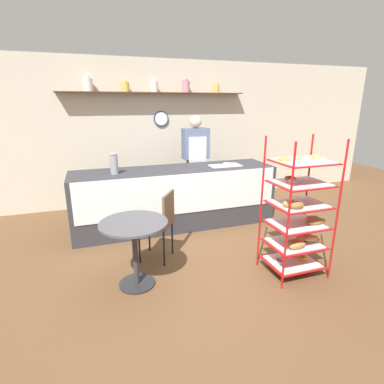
# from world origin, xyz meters

# --- Properties ---
(ground_plane) EXTENTS (14.00, 14.00, 0.00)m
(ground_plane) POSITION_xyz_m (0.00, 0.00, 0.00)
(ground_plane) COLOR brown
(back_wall) EXTENTS (10.00, 0.30, 2.70)m
(back_wall) POSITION_xyz_m (-0.00, 2.65, 1.37)
(back_wall) COLOR beige
(back_wall) RESTS_ON ground_plane
(display_counter) EXTENTS (3.16, 0.79, 0.94)m
(display_counter) POSITION_xyz_m (0.00, 1.28, 0.47)
(display_counter) COLOR #333338
(display_counter) RESTS_ON ground_plane
(pastry_rack) EXTENTS (0.65, 0.53, 1.58)m
(pastry_rack) POSITION_xyz_m (0.93, -0.54, 0.71)
(pastry_rack) COLOR #B71414
(pastry_rack) RESTS_ON ground_plane
(person_worker) EXTENTS (0.46, 0.23, 1.71)m
(person_worker) POSITION_xyz_m (0.54, 1.86, 0.94)
(person_worker) COLOR #282833
(person_worker) RESTS_ON ground_plane
(cafe_table) EXTENTS (0.71, 0.71, 0.74)m
(cafe_table) POSITION_xyz_m (-0.86, -0.21, 0.56)
(cafe_table) COLOR #262628
(cafe_table) RESTS_ON ground_plane
(cafe_chair) EXTENTS (0.53, 0.53, 0.89)m
(cafe_chair) POSITION_xyz_m (-0.46, 0.25, 0.55)
(cafe_chair) COLOR black
(cafe_chair) RESTS_ON ground_plane
(coffee_carafe) EXTENTS (0.11, 0.11, 0.31)m
(coffee_carafe) POSITION_xyz_m (-0.92, 1.22, 1.09)
(coffee_carafe) COLOR gray
(coffee_carafe) RESTS_ON display_counter
(donut_tray_counter) EXTENTS (0.51, 0.25, 0.05)m
(donut_tray_counter) POSITION_xyz_m (0.87, 1.21, 0.95)
(donut_tray_counter) COLOR silver
(donut_tray_counter) RESTS_ON display_counter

